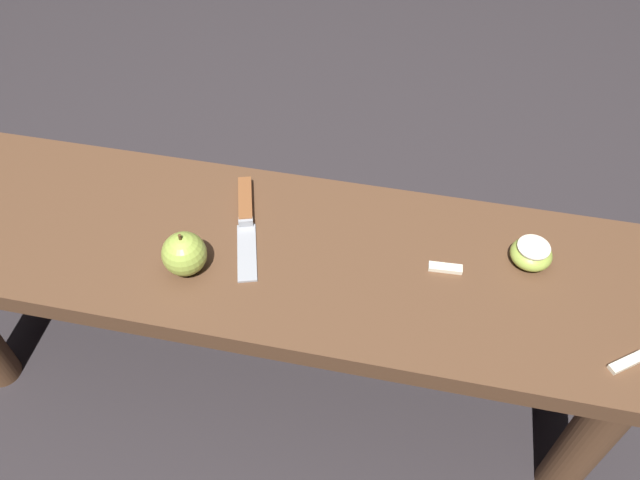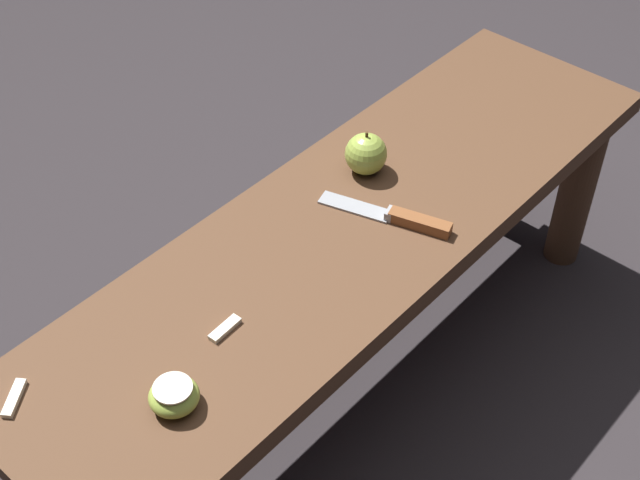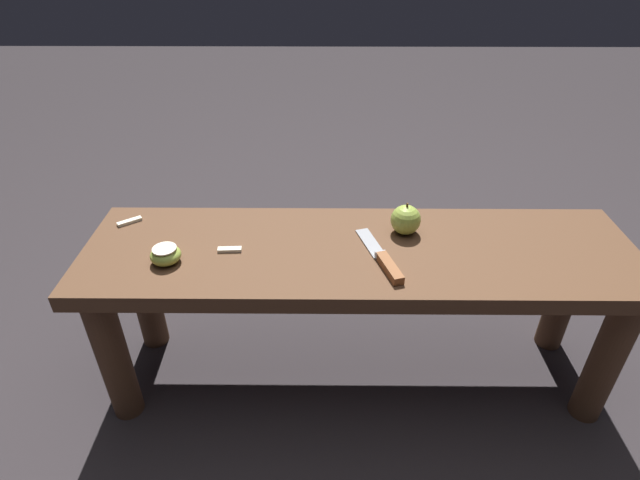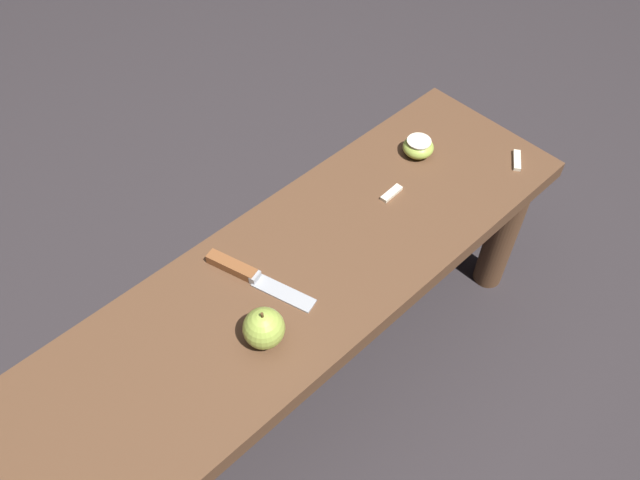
{
  "view_description": "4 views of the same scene",
  "coord_description": "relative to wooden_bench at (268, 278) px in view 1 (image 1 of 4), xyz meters",
  "views": [
    {
      "loc": [
        -0.23,
        0.65,
        1.25
      ],
      "look_at": [
        -0.09,
        -0.01,
        0.46
      ],
      "focal_mm": 35.0,
      "sensor_mm": 36.0,
      "label": 1
    },
    {
      "loc": [
        -0.85,
        -0.68,
        1.42
      ],
      "look_at": [
        -0.09,
        -0.01,
        0.46
      ],
      "focal_mm": 50.0,
      "sensor_mm": 36.0,
      "label": 2
    },
    {
      "loc": [
        -0.09,
        -0.97,
        1.1
      ],
      "look_at": [
        -0.09,
        -0.01,
        0.46
      ],
      "focal_mm": 28.0,
      "sensor_mm": 36.0,
      "label": 3
    },
    {
      "loc": [
        0.43,
        0.54,
        1.38
      ],
      "look_at": [
        -0.09,
        -0.01,
        0.46
      ],
      "focal_mm": 35.0,
      "sensor_mm": 36.0,
      "label": 4
    }
  ],
  "objects": [
    {
      "name": "ground_plane",
      "position": [
        0.0,
        0.0,
        -0.34
      ],
      "size": [
        8.0,
        8.0,
        0.0
      ],
      "primitive_type": "plane",
      "color": "#2D282B"
    },
    {
      "name": "wooden_bench",
      "position": [
        0.0,
        0.0,
        0.0
      ],
      "size": [
        1.31,
        0.37,
        0.43
      ],
      "color": "brown",
      "rests_on": "ground_plane"
    },
    {
      "name": "knife",
      "position": [
        0.05,
        -0.06,
        0.09
      ],
      "size": [
        0.09,
        0.23,
        0.02
      ],
      "rotation": [
        0.0,
        0.0,
        1.87
      ],
      "color": "#9EA0A5",
      "rests_on": "wooden_bench"
    },
    {
      "name": "apple_whole",
      "position": [
        0.11,
        0.07,
        0.12
      ],
      "size": [
        0.07,
        0.07,
        0.08
      ],
      "color": "#9EB747",
      "rests_on": "wooden_bench"
    },
    {
      "name": "apple_cut",
      "position": [
        -0.44,
        -0.06,
        0.11
      ],
      "size": [
        0.07,
        0.07,
        0.04
      ],
      "color": "#9EB747",
      "rests_on": "wooden_bench"
    },
    {
      "name": "apple_slice_near_knife",
      "position": [
        -0.31,
        -0.01,
        0.09
      ],
      "size": [
        0.06,
        0.02,
        0.01
      ],
      "color": "silver",
      "rests_on": "wooden_bench"
    },
    {
      "name": "apple_slice_center",
      "position": [
        -0.58,
        0.11,
        0.09
      ],
      "size": [
        0.06,
        0.05,
        0.01
      ],
      "color": "silver",
      "rests_on": "wooden_bench"
    }
  ]
}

